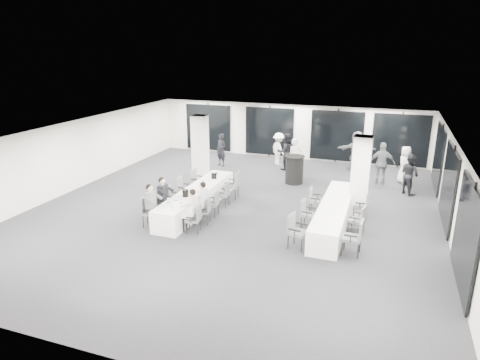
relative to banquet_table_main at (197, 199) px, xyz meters
The scene contains 43 objects.
room 2.85m from the banquet_table_main, 34.19° to the left, with size 14.04×16.04×2.84m.
column_left 4.01m from the banquet_table_main, 112.45° to the left, with size 0.60×0.60×2.80m, color silver.
column_right 5.78m from the banquet_table_main, 14.10° to the left, with size 0.60×0.60×2.80m, color silver.
banquet_table_main is the anchor object (origin of this frame).
banquet_table_side 4.86m from the banquet_table_main, ahead, with size 0.90×5.00×0.75m, color white.
cocktail_table 4.96m from the banquet_table_main, 57.99° to the left, with size 0.87×0.87×1.20m.
chair_main_left_near 2.09m from the banquet_table_main, 113.63° to the right, with size 0.59×0.62×0.98m.
chair_main_left_second 1.38m from the banquet_table_main, 127.36° to the right, with size 0.49×0.54×0.93m.
chair_main_left_mid 0.90m from the banquet_table_main, 157.84° to the right, with size 0.50×0.54×0.87m.
chair_main_left_fourth 1.03m from the banquet_table_main, 145.23° to the left, with size 0.50×0.56×0.95m.
chair_main_left_far 1.92m from the banquet_table_main, 115.73° to the left, with size 0.51×0.55×0.92m.
chair_main_right_near 2.03m from the banquet_table_main, 65.96° to the right, with size 0.51×0.55×0.88m.
chair_main_right_second 1.36m from the banquet_table_main, 52.51° to the right, with size 0.53×0.55×0.87m.
chair_main_right_mid 0.93m from the banquet_table_main, 26.02° to the right, with size 0.48×0.53×0.90m.
chair_main_right_fourth 1.03m from the banquet_table_main, 35.92° to the left, with size 0.47×0.52×0.91m.
chair_main_right_far 1.78m from the banquet_table_main, 61.63° to the left, with size 0.56×0.61×1.02m.
chair_side_left_near 4.42m from the banquet_table_main, 24.41° to the right, with size 0.60×0.64×1.01m.
chair_side_left_mid 4.04m from the banquet_table_main, ahead, with size 0.49×0.54×0.90m.
chair_side_left_far 4.19m from the banquet_table_main, 15.74° to the left, with size 0.47×0.52×0.90m.
chair_side_right_near 5.96m from the banquet_table_main, 16.90° to the right, with size 0.55×0.61×1.04m.
chair_side_right_mid 5.69m from the banquet_table_main, ahead, with size 0.55×0.58×0.92m.
chair_side_right_far 5.81m from the banquet_table_main, 11.89° to the left, with size 0.47×0.52×0.90m.
seated_guest_a 2.05m from the banquet_table_main, 109.47° to the right, with size 0.50×0.38×1.44m.
seated_guest_b 1.35m from the banquet_table_main, 121.42° to the right, with size 0.50×0.38×1.44m.
seated_guest_c 2.03m from the banquet_table_main, 70.30° to the right, with size 0.50×0.38×1.44m.
seated_guest_d 1.35m from the banquet_table_main, 58.57° to the right, with size 0.50×0.38×1.44m.
standing_guest_a 5.92m from the banquet_table_main, 66.14° to the left, with size 0.70×0.56×1.91m, color silver.
standing_guest_b 6.41m from the banquet_table_main, 74.01° to the left, with size 0.96×0.58×1.98m, color black.
standing_guest_c 6.99m from the banquet_table_main, 79.83° to the left, with size 1.17×0.60×1.81m, color silver.
standing_guest_d 8.14m from the banquet_table_main, 40.89° to the left, with size 1.21×0.68×2.06m, color #5A5D62.
standing_guest_e 9.16m from the banquet_table_main, 39.57° to the left, with size 0.87×0.53×1.81m, color silver.
standing_guest_f 8.69m from the banquet_table_main, 55.32° to the left, with size 1.97×0.76×2.14m, color #5A5D62.
standing_guest_g 5.93m from the banquet_table_main, 103.44° to the left, with size 0.66×0.53×1.81m, color black.
standing_guest_h 8.45m from the banquet_table_main, 31.27° to the left, with size 0.89×0.54×1.84m, color black.
ice_bucket_near 0.95m from the banquet_table_main, 91.90° to the right, with size 0.21×0.21×0.24m, color black.
ice_bucket_far 1.52m from the banquet_table_main, 87.21° to the left, with size 0.21×0.21×0.24m, color black.
water_bottle_a 1.80m from the banquet_table_main, 96.05° to the right, with size 0.07×0.07×0.23m, color silver.
water_bottle_b 0.65m from the banquet_table_main, 78.76° to the left, with size 0.07×0.07×0.22m, color silver.
water_bottle_c 1.85m from the banquet_table_main, 87.86° to the left, with size 0.07×0.07×0.22m, color silver.
plate_a 1.39m from the banquet_table_main, 95.49° to the right, with size 0.18×0.18×0.03m.
plate_b 1.52m from the banquet_table_main, 83.84° to the right, with size 0.18×0.18×0.03m.
plate_c 0.77m from the banquet_table_main, 79.27° to the right, with size 0.18×0.18×0.03m.
wine_glass 2.18m from the banquet_table_main, 85.66° to the right, with size 0.07×0.07×0.18m.
Camera 1 is at (5.02, -13.49, 5.65)m, focal length 32.00 mm.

